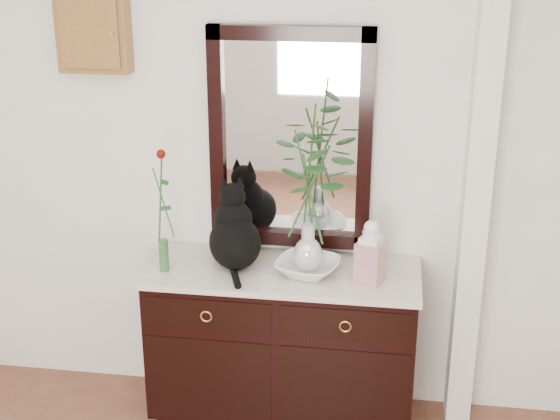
% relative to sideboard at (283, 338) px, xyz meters
% --- Properties ---
extents(wall_back, '(3.60, 0.04, 2.70)m').
position_rel_sideboard_xyz_m(wall_back, '(-0.10, 0.25, 0.88)').
color(wall_back, white).
rests_on(wall_back, ground).
extents(pilaster, '(0.12, 0.20, 2.70)m').
position_rel_sideboard_xyz_m(pilaster, '(0.90, 0.17, 0.88)').
color(pilaster, white).
rests_on(pilaster, ground).
extents(sideboard, '(1.33, 0.52, 0.82)m').
position_rel_sideboard_xyz_m(sideboard, '(0.00, 0.00, 0.00)').
color(sideboard, black).
rests_on(sideboard, ground).
extents(wall_mirror, '(0.80, 0.06, 1.10)m').
position_rel_sideboard_xyz_m(wall_mirror, '(-0.00, 0.24, 0.97)').
color(wall_mirror, black).
rests_on(wall_mirror, wall_back).
extents(key_cabinet, '(0.35, 0.10, 0.40)m').
position_rel_sideboard_xyz_m(key_cabinet, '(-0.95, 0.21, 1.48)').
color(key_cabinet, brown).
rests_on(key_cabinet, wall_back).
extents(cat, '(0.39, 0.43, 0.41)m').
position_rel_sideboard_xyz_m(cat, '(-0.24, 0.02, 0.58)').
color(cat, black).
rests_on(cat, sideboard).
extents(lotus_bowl, '(0.36, 0.36, 0.07)m').
position_rel_sideboard_xyz_m(lotus_bowl, '(0.12, -0.03, 0.41)').
color(lotus_bowl, white).
rests_on(lotus_bowl, sideboard).
extents(vase_branches, '(0.47, 0.47, 0.83)m').
position_rel_sideboard_xyz_m(vase_branches, '(0.12, -0.03, 0.81)').
color(vase_branches, silver).
rests_on(vase_branches, lotus_bowl).
extents(bud_vase_rose, '(0.08, 0.08, 0.62)m').
position_rel_sideboard_xyz_m(bud_vase_rose, '(-0.57, -0.08, 0.69)').
color(bud_vase_rose, '#356A36').
rests_on(bud_vase_rose, sideboard).
extents(ginger_jar, '(0.15, 0.15, 0.32)m').
position_rel_sideboard_xyz_m(ginger_jar, '(0.42, -0.07, 0.54)').
color(ginger_jar, white).
rests_on(ginger_jar, sideboard).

